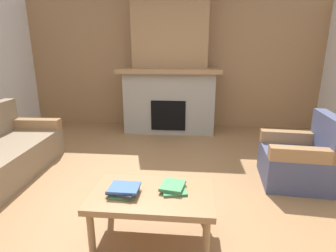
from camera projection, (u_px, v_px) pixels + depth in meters
The scene contains 7 objects.
ground at pixel (149, 197), 2.92m from camera, with size 9.00×9.00×0.00m, color olive.
wall_back_wood_panel at pixel (172, 61), 5.43m from camera, with size 6.00×0.12×2.70m, color #997047.
fireplace at pixel (170, 71), 5.12m from camera, with size 1.90×0.82×2.70m.
armchair at pixel (300, 160), 3.19m from camera, with size 0.82×0.82×0.85m.
coffee_table at pixel (152, 199), 2.19m from camera, with size 1.00×0.60×0.43m.
book_stack_near_edge at pixel (124, 190), 2.15m from camera, with size 0.26×0.22×0.07m.
book_stack_center at pixel (173, 187), 2.22m from camera, with size 0.24×0.26×0.05m.
Camera 1 is at (0.45, -2.57, 1.55)m, focal length 28.49 mm.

